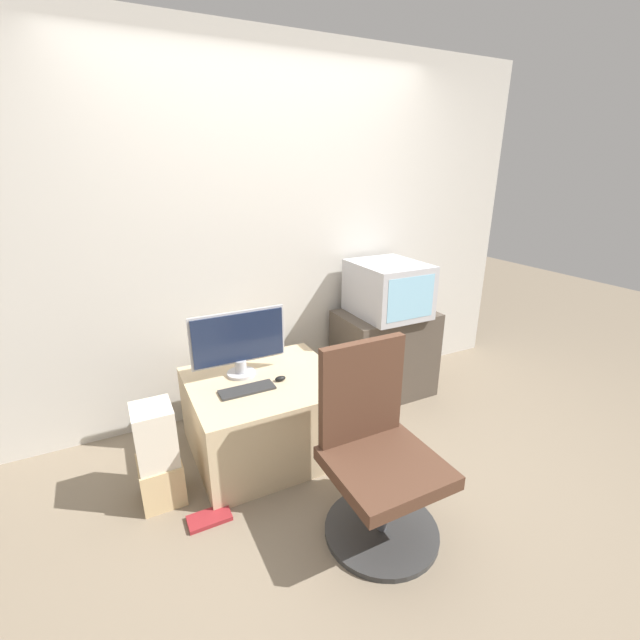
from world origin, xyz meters
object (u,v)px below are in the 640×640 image
object	(u,v)px
crt_tv	(388,289)
office_chair	(377,460)
mouse	(280,379)
cardboard_box_lower	(162,479)
keyboard	(247,390)
main_monitor	(239,342)
book	(209,518)

from	to	relation	value
crt_tv	office_chair	bearing A→B (deg)	-126.66
mouse	cardboard_box_lower	distance (m)	0.87
keyboard	office_chair	xyz separation A→B (m)	(0.42, -0.77, -0.12)
mouse	cardboard_box_lower	bearing A→B (deg)	-172.71
cardboard_box_lower	main_monitor	bearing A→B (deg)	26.90
mouse	cardboard_box_lower	xyz separation A→B (m)	(-0.77, -0.10, -0.40)
main_monitor	cardboard_box_lower	xyz separation A→B (m)	(-0.58, -0.29, -0.61)
mouse	main_monitor	bearing A→B (deg)	134.84
main_monitor	mouse	xyz separation A→B (m)	(0.19, -0.19, -0.21)
mouse	book	world-z (taller)	mouse
mouse	book	distance (m)	0.86
book	cardboard_box_lower	bearing A→B (deg)	124.01
crt_tv	keyboard	bearing A→B (deg)	-164.42
mouse	crt_tv	xyz separation A→B (m)	(1.02, 0.32, 0.37)
book	keyboard	bearing A→B (deg)	45.11
crt_tv	mouse	bearing A→B (deg)	-162.52
main_monitor	office_chair	world-z (taller)	office_chair
keyboard	crt_tv	xyz separation A→B (m)	(1.25, 0.35, 0.38)
keyboard	office_chair	bearing A→B (deg)	-61.65
keyboard	mouse	world-z (taller)	mouse
mouse	book	bearing A→B (deg)	-146.61
keyboard	mouse	size ratio (longest dim) A/B	4.73
main_monitor	book	xyz separation A→B (m)	(-0.38, -0.57, -0.73)
keyboard	cardboard_box_lower	xyz separation A→B (m)	(-0.54, -0.07, -0.39)
crt_tv	book	world-z (taller)	crt_tv
keyboard	cardboard_box_lower	size ratio (longest dim) A/B	1.31
main_monitor	office_chair	xyz separation A→B (m)	(0.38, -0.99, -0.34)
crt_tv	cardboard_box_lower	distance (m)	1.99
cardboard_box_lower	book	distance (m)	0.36
office_chair	book	size ratio (longest dim) A/B	4.37
keyboard	mouse	xyz separation A→B (m)	(0.22, 0.03, 0.01)
keyboard	mouse	distance (m)	0.23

